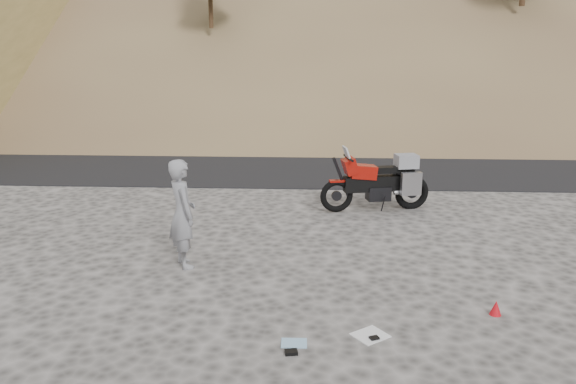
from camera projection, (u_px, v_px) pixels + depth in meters
The scene contains 9 objects.
ground at pixel (308, 275), 8.94m from camera, with size 140.00×140.00×0.00m, color #413F3C.
road at pixel (313, 162), 17.64m from camera, with size 120.00×7.00×0.05m, color black.
motorcycle at pixel (380, 182), 12.34m from camera, with size 2.46×1.02×1.48m.
man at pixel (185, 265), 9.35m from camera, with size 0.66×0.43×1.80m, color gray.
gear_white_cloth at pixel (370, 335), 7.08m from camera, with size 0.40×0.36×0.01m, color white.
gear_funnel at pixel (496, 308), 7.61m from camera, with size 0.16×0.16×0.20m, color red.
gear_glove_a at pixel (291, 352), 6.66m from camera, with size 0.15×0.11×0.04m, color black.
gear_glove_b at pixel (374, 338), 6.98m from camera, with size 0.11×0.09×0.04m, color black.
gear_blue_cloth at pixel (294, 343), 6.89m from camera, with size 0.32×0.23×0.01m, color #8EBBDB.
Camera 1 is at (0.11, -8.32, 3.55)m, focal length 35.00 mm.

